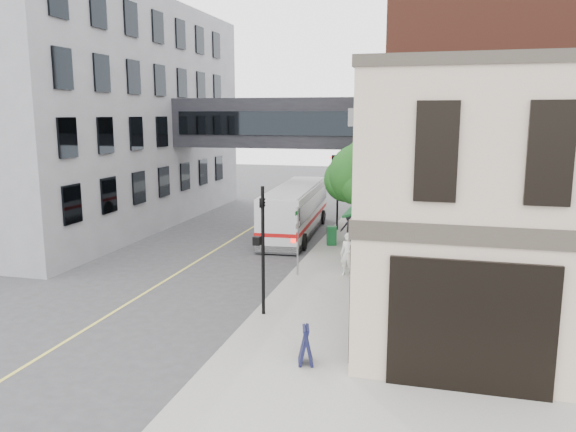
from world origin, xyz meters
The scene contains 17 objects.
ground centered at (0.00, 0.00, 0.00)m, with size 120.00×120.00×0.00m, color #38383A.
sidewalk_main centered at (2.00, 14.00, 0.07)m, with size 4.00×60.00×0.15m, color gray.
corner_building centered at (8.97, 2.00, 4.21)m, with size 10.19×8.12×8.45m.
brick_building centered at (9.98, 15.00, 6.99)m, with size 13.76×18.00×14.00m.
opposite_building centered at (-17.00, 16.00, 7.00)m, with size 14.00×24.00×14.00m, color slate.
skyway_bridge centered at (-3.00, 18.00, 6.50)m, with size 14.00×3.18×3.00m.
traffic_signal_near centered at (0.37, 2.00, 2.98)m, with size 0.44×0.22×4.60m.
traffic_signal_far centered at (0.26, 17.00, 3.34)m, with size 0.53×0.28×4.50m.
street_sign_pole centered at (0.39, 7.00, 1.93)m, with size 0.08×0.75×3.00m.
street_tree centered at (2.19, 13.22, 3.91)m, with size 3.80×3.20×5.60m.
lane_marking centered at (-5.00, 10.00, 0.01)m, with size 0.12×40.00×0.01m, color #D8CC4C.
bus centered at (-1.88, 15.72, 1.58)m, with size 3.05×10.62×2.82m.
pedestrian_a centered at (2.51, 7.48, 1.08)m, with size 0.68×0.45×1.87m, color white.
pedestrian_b centered at (2.58, 12.51, 1.09)m, with size 0.92×0.71×1.89m, color pink.
pedestrian_c centered at (1.62, 13.77, 0.99)m, with size 1.08×0.62×1.67m, color black.
newspaper_box centered at (0.80, 12.99, 0.66)m, with size 0.51×0.45×1.01m, color #125023.
sandwich_board centered at (2.72, -1.50, 0.69)m, with size 0.39×0.60×1.07m, color black.
Camera 1 is at (5.99, -15.87, 7.03)m, focal length 35.00 mm.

